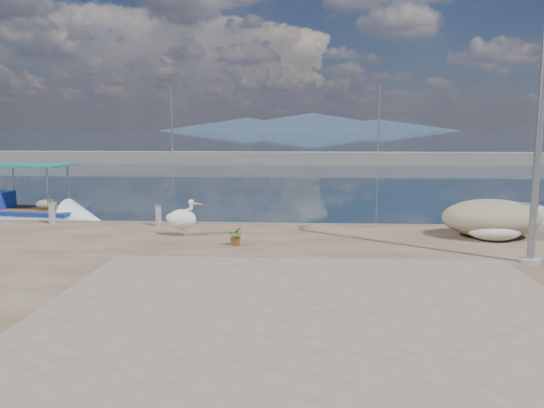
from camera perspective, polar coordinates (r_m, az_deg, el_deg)
The scene contains 12 objects.
ground at distance 12.08m, azimuth -1.11°, elevation -8.70°, with size 1400.00×1400.00×0.00m, color #162635.
quay_patch at distance 9.04m, azimuth 3.79°, elevation -11.25°, with size 9.00×7.00×0.01m, color gray.
breakwater at distance 51.61m, azimuth 2.45°, elevation 4.95°, with size 120.00×2.20×7.50m.
mountains at distance 661.56m, azimuth 3.82°, elevation 8.69°, with size 370.00×280.00×22.00m.
boat_left at distance 21.81m, azimuth -24.52°, elevation -1.29°, with size 5.45×2.40×2.54m.
pelican at distance 15.03m, azimuth -9.60°, elevation -1.56°, with size 1.10×0.62×1.04m.
lamp_post at distance 13.03m, azimuth 26.88°, elevation 8.59°, with size 0.44×0.96×7.00m.
bollard_near at distance 16.70m, azimuth -12.12°, elevation -1.02°, with size 0.24×0.24×0.72m.
bollard_far at distance 18.14m, azimuth -22.60°, elevation -0.62°, with size 0.26×0.26×0.79m.
potted_plant at distance 13.73m, azimuth -3.86°, elevation -3.46°, with size 0.44×0.38×0.49m, color #33722D.
net_pile_d at distance 15.50m, azimuth 22.74°, elevation -2.64°, with size 1.44×1.08×0.54m, color silver.
net_pile_c at distance 15.91m, azimuth 22.52°, elevation -1.42°, with size 2.69×1.92×1.06m, color tan.
Camera 1 is at (0.93, -11.52, 3.51)m, focal length 35.00 mm.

